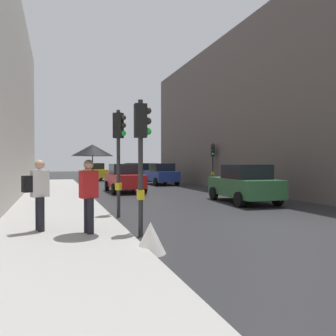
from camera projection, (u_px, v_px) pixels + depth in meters
ground_plane at (291, 227)px, 9.38m from camera, size 120.00×120.00×0.00m
sidewalk_kerb at (57, 207)px, 12.95m from camera, size 3.30×40.00×0.16m
building_facade_right at (313, 113)px, 22.82m from camera, size 12.00×32.02×10.69m
traffic_light_near_left at (141, 142)px, 8.13m from camera, size 0.44×0.26×3.42m
traffic_light_mid_street at (213, 157)px, 23.58m from camera, size 0.32×0.45×3.23m
traffic_light_near_right at (119, 143)px, 10.94m from camera, size 0.43×0.39×3.62m
car_blue_van at (161, 174)px, 26.96m from camera, size 2.11×4.25×1.76m
car_red_sedan at (125, 178)px, 20.34m from camera, size 2.02×4.20×1.76m
car_dark_suv at (147, 172)px, 32.76m from camera, size 2.15×4.27×1.76m
car_green_estate at (244, 184)px, 14.94m from camera, size 2.27×4.32×1.76m
car_white_compact at (131, 171)px, 37.83m from camera, size 2.27×4.33×1.76m
car_yellow_taxi at (95, 172)px, 33.42m from camera, size 2.25×4.32×1.76m
pedestrian_with_umbrella at (91, 163)px, 7.85m from camera, size 1.00×1.00×2.14m
pedestrian_with_black_backpack at (38, 191)px, 8.06m from camera, size 0.65×0.45×1.77m
warning_sign_triangle at (150, 238)px, 6.65m from camera, size 0.64×0.64×0.65m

